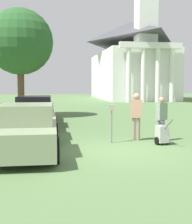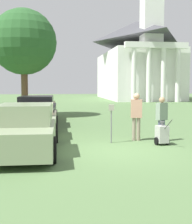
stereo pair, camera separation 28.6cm
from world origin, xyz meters
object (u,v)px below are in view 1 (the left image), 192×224
object	(u,v)px
parked_car_sage	(27,130)
church	(131,57)
person_worker	(136,113)
person_supervisor	(161,116)
equipment_cart	(162,134)
parked_car_black	(35,112)
parked_car_tan	(37,108)
parking_meter	(112,116)
parked_car_cream	(32,121)

from	to	relation	value
parked_car_sage	church	xyz separation A→B (m)	(13.02, 35.26, 5.43)
parked_car_sage	person_worker	xyz separation A→B (m)	(4.00, 1.61, 0.33)
person_supervisor	equipment_cart	bearing A→B (deg)	45.99
person_worker	person_supervisor	bearing A→B (deg)	173.35
parked_car_black	person_worker	size ratio (longest dim) A/B	2.92
parked_car_tan	equipment_cart	xyz separation A→B (m)	(4.69, -8.73, -0.31)
parked_car_sage	parking_meter	bearing A→B (deg)	24.11
parked_car_black	person_worker	bearing A→B (deg)	-48.85
person_supervisor	parked_car_tan	bearing A→B (deg)	-84.80
parked_car_cream	person_supervisor	world-z (taller)	person_supervisor
parked_car_sage	equipment_cart	distance (m)	4.74
person_worker	parked_car_black	bearing A→B (deg)	-38.45
parked_car_black	parked_car_sage	bearing A→B (deg)	-88.61
parking_meter	church	world-z (taller)	church
person_worker	parking_meter	bearing A→B (deg)	31.19
parked_car_cream	parked_car_tan	size ratio (longest dim) A/B	0.98
person_supervisor	parked_car_black	bearing A→B (deg)	-72.28
equipment_cart	church	size ratio (longest dim) A/B	0.04
parked_car_black	person_worker	xyz separation A→B (m)	(4.00, -4.81, 0.32)
person_worker	church	distance (m)	35.21
parked_car_tan	parking_meter	world-z (taller)	parked_car_tan
parking_meter	equipment_cart	bearing A→B (deg)	-19.06
person_supervisor	equipment_cart	world-z (taller)	person_supervisor
person_worker	church	size ratio (longest dim) A/B	0.07
parked_car_cream	church	world-z (taller)	church
parked_car_cream	parked_car_tan	xyz separation A→B (m)	(0.00, 6.43, 0.05)
person_supervisor	person_worker	bearing A→B (deg)	-44.53
parked_car_sage	parked_car_cream	size ratio (longest dim) A/B	1.02
parking_meter	person_worker	bearing A→B (deg)	19.41
parking_meter	parked_car_tan	bearing A→B (deg)	110.01
parked_car_tan	person_supervisor	bearing A→B (deg)	-57.33
parked_car_sage	person_supervisor	world-z (taller)	person_supervisor
parking_meter	person_supervisor	distance (m)	1.94
parked_car_black	parking_meter	bearing A→B (deg)	-58.84
person_supervisor	church	size ratio (longest dim) A/B	0.07
equipment_cart	parked_car_tan	bearing A→B (deg)	112.72
parked_car_black	equipment_cart	world-z (taller)	parked_car_black
parked_car_sage	parked_car_black	xyz separation A→B (m)	(0.00, 6.41, 0.02)
parked_car_sage	person_supervisor	size ratio (longest dim) A/B	2.90
parked_car_sage	church	bearing A→B (deg)	71.11
parked_car_sage	parking_meter	distance (m)	3.22
parked_car_sage	parked_car_black	size ratio (longest dim) A/B	0.92
parked_car_cream	person_worker	xyz separation A→B (m)	(4.00, -1.33, 0.39)
parked_car_cream	church	bearing A→B (deg)	69.44
parking_meter	parked_car_black	bearing A→B (deg)	119.78
parked_car_black	parking_meter	distance (m)	5.97
parked_car_cream	person_worker	bearing A→B (deg)	-17.00
parked_car_sage	person_supervisor	distance (m)	5.08
parked_car_tan	church	size ratio (longest dim) A/B	0.19
parking_meter	church	bearing A→B (deg)	73.52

